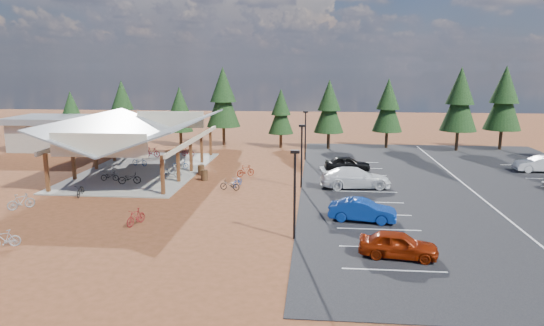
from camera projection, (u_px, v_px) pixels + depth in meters
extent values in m
plane|color=#5D3218|center=(236.00, 192.00, 37.83)|extent=(140.00, 140.00, 0.00)
cube|color=black|center=(469.00, 188.00, 39.09)|extent=(27.00, 44.00, 0.04)
cube|color=gray|center=(144.00, 171.00, 45.57)|extent=(10.60, 18.60, 0.10)
cube|color=#573518|center=(47.00, 173.00, 37.48)|extent=(0.25, 0.25, 3.00)
cube|color=#573518|center=(74.00, 162.00, 41.58)|extent=(0.25, 0.25, 3.00)
cube|color=#573518|center=(95.00, 154.00, 45.68)|extent=(0.25, 0.25, 3.00)
cube|color=#573518|center=(114.00, 146.00, 49.78)|extent=(0.25, 0.25, 3.00)
cube|color=#573518|center=(129.00, 140.00, 53.88)|extent=(0.25, 0.25, 3.00)
cube|color=#573518|center=(163.00, 175.00, 36.64)|extent=(0.25, 0.25, 3.00)
cube|color=#573518|center=(178.00, 164.00, 40.75)|extent=(0.25, 0.25, 3.00)
cube|color=#573518|center=(191.00, 155.00, 44.85)|extent=(0.25, 0.25, 3.00)
cube|color=#573518|center=(202.00, 148.00, 48.95)|extent=(0.25, 0.25, 3.00)
cube|color=#573518|center=(211.00, 141.00, 53.05)|extent=(0.25, 0.25, 3.00)
cube|color=beige|center=(90.00, 138.00, 45.42)|extent=(0.22, 18.00, 0.35)
cube|color=beige|center=(195.00, 139.00, 44.52)|extent=(0.22, 18.00, 0.35)
cube|color=slate|center=(111.00, 128.00, 45.06)|extent=(5.85, 19.40, 2.13)
cube|color=slate|center=(172.00, 129.00, 44.53)|extent=(5.85, 19.40, 2.13)
cube|color=beige|center=(98.00, 145.00, 36.03)|extent=(7.50, 0.15, 1.80)
cube|color=beige|center=(170.00, 120.00, 53.60)|extent=(7.50, 0.15, 1.80)
cube|color=#ADA593|center=(61.00, 136.00, 57.27)|extent=(10.00, 6.00, 3.20)
cube|color=slate|center=(59.00, 120.00, 56.89)|extent=(11.00, 7.00, 0.70)
cylinder|color=black|center=(295.00, 196.00, 27.13)|extent=(0.14, 0.14, 5.00)
cube|color=black|center=(295.00, 152.00, 26.63)|extent=(0.50, 0.25, 0.18)
cylinder|color=black|center=(302.00, 157.00, 38.85)|extent=(0.14, 0.14, 5.00)
cube|color=black|center=(302.00, 126.00, 38.35)|extent=(0.50, 0.25, 0.18)
cylinder|color=black|center=(305.00, 136.00, 50.57)|extent=(0.14, 0.14, 5.00)
cube|color=black|center=(306.00, 112.00, 50.07)|extent=(0.50, 0.25, 0.18)
cylinder|color=#422B17|center=(204.00, 175.00, 41.74)|extent=(0.60, 0.60, 0.90)
cylinder|color=#422B17|center=(201.00, 170.00, 43.90)|extent=(0.60, 0.60, 0.90)
cylinder|color=#382314|center=(73.00, 137.00, 61.56)|extent=(0.36, 0.36, 1.62)
cone|color=black|center=(72.00, 116.00, 61.02)|extent=(2.86, 2.86, 3.90)
cone|color=black|center=(71.00, 103.00, 60.70)|extent=(2.21, 2.21, 2.92)
cylinder|color=#382314|center=(124.00, 138.00, 59.98)|extent=(0.36, 0.36, 1.97)
cone|color=black|center=(123.00, 111.00, 59.32)|extent=(3.46, 3.46, 4.72)
cone|color=black|center=(122.00, 95.00, 58.94)|extent=(2.67, 2.67, 3.54)
cylinder|color=#382314|center=(181.00, 138.00, 60.24)|extent=(0.36, 0.36, 1.77)
cone|color=black|center=(180.00, 114.00, 59.65)|extent=(3.12, 3.12, 4.26)
cone|color=black|center=(179.00, 100.00, 59.30)|extent=(2.41, 2.41, 3.19)
cylinder|color=#382314|center=(224.00, 136.00, 60.45)|extent=(0.36, 0.36, 2.35)
cone|color=black|center=(223.00, 104.00, 59.67)|extent=(4.14, 4.14, 5.65)
cone|color=black|center=(223.00, 84.00, 59.21)|extent=(3.20, 3.20, 4.24)
cylinder|color=#382314|center=(281.00, 140.00, 58.69)|extent=(0.36, 0.36, 1.73)
cone|color=black|center=(281.00, 116.00, 58.12)|extent=(3.04, 3.04, 4.15)
cone|color=black|center=(281.00, 102.00, 57.78)|extent=(2.35, 2.35, 3.11)
cylinder|color=#382314|center=(328.00, 141.00, 57.69)|extent=(0.36, 0.36, 2.00)
cone|color=black|center=(329.00, 112.00, 57.02)|extent=(3.53, 3.53, 4.81)
cone|color=black|center=(329.00, 95.00, 56.63)|extent=(2.72, 2.72, 3.61)
cylinder|color=#382314|center=(386.00, 140.00, 58.36)|extent=(0.36, 0.36, 2.03)
cone|color=black|center=(388.00, 111.00, 57.68)|extent=(3.58, 3.58, 4.88)
cone|color=black|center=(389.00, 94.00, 57.29)|extent=(2.77, 2.77, 3.66)
cylinder|color=#382314|center=(457.00, 141.00, 56.40)|extent=(0.36, 0.36, 2.36)
cone|color=black|center=(459.00, 106.00, 55.61)|extent=(4.15, 4.15, 5.66)
cone|color=black|center=(461.00, 85.00, 55.15)|extent=(3.21, 3.21, 4.25)
cylinder|color=#382314|center=(500.00, 140.00, 57.07)|extent=(0.36, 0.36, 2.40)
cone|color=black|center=(504.00, 105.00, 56.28)|extent=(4.22, 4.22, 5.75)
cone|color=black|center=(506.00, 84.00, 55.81)|extent=(3.26, 3.26, 4.31)
imported|color=black|center=(110.00, 176.00, 41.19)|extent=(1.56, 0.69, 0.80)
imported|color=gray|center=(109.00, 169.00, 43.30)|extent=(1.74, 0.55, 1.03)
imported|color=navy|center=(140.00, 161.00, 47.43)|extent=(1.85, 1.14, 0.92)
imported|color=maroon|center=(152.00, 152.00, 51.97)|extent=(1.90, 0.77, 1.11)
imported|color=black|center=(130.00, 178.00, 40.07)|extent=(1.93, 1.08, 0.96)
imported|color=gray|center=(172.00, 172.00, 42.35)|extent=(1.78, 0.54, 1.06)
imported|color=navy|center=(180.00, 164.00, 46.17)|extent=(1.61, 0.66, 0.83)
imported|color=maroon|center=(188.00, 152.00, 52.40)|extent=(1.57, 0.69, 0.91)
imported|color=black|center=(81.00, 191.00, 36.61)|extent=(0.91, 1.79, 0.89)
imported|color=gray|center=(21.00, 202.00, 33.28)|extent=(1.59, 1.69, 1.09)
imported|color=maroon|center=(136.00, 217.00, 29.94)|extent=(0.99, 1.80, 1.04)
imported|color=#A0A2A9|center=(4.00, 239.00, 26.19)|extent=(1.66, 1.16, 0.98)
imported|color=navy|center=(237.00, 181.00, 39.71)|extent=(0.95, 1.64, 0.81)
imported|color=maroon|center=(246.00, 171.00, 43.20)|extent=(1.68, 1.43, 1.04)
imported|color=black|center=(230.00, 185.00, 38.42)|extent=(1.73, 0.92, 0.86)
imported|color=maroon|center=(398.00, 244.00, 24.76)|extent=(4.17, 2.17, 1.35)
imported|color=navy|center=(363.00, 210.00, 30.58)|extent=(4.40, 2.15, 1.39)
imported|color=white|center=(355.00, 178.00, 39.03)|extent=(5.87, 2.93, 1.64)
imported|color=black|center=(347.00, 164.00, 45.18)|extent=(4.36, 2.08, 1.44)
imported|color=white|center=(540.00, 164.00, 44.89)|extent=(4.55, 1.66, 1.49)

